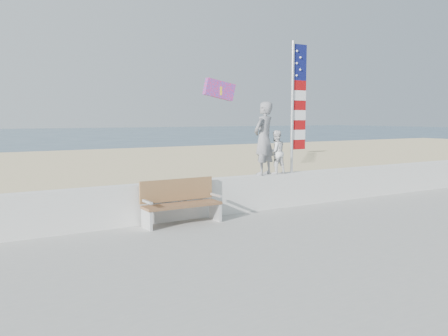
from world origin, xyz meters
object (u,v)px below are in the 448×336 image
at_px(adult, 264,138).
at_px(child, 276,152).
at_px(flag, 296,102).
at_px(bench, 180,201).

bearing_deg(adult, child, 157.21).
distance_m(child, flag, 1.49).
distance_m(adult, flag, 1.43).
relative_size(child, bench, 0.64).
distance_m(adult, child, 0.54).
bearing_deg(adult, bench, -12.97).
relative_size(adult, flag, 0.54).
xyz_separation_m(adult, bench, (-2.62, -0.45, -1.34)).
relative_size(bench, flag, 0.51).
height_order(bench, flag, flag).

